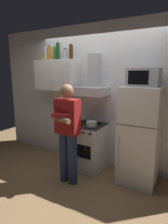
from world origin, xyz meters
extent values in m
plane|color=olive|center=(0.00, 0.00, 0.00)|extent=(7.00, 7.00, 0.00)
cube|color=white|center=(0.00, 0.60, 1.35)|extent=(4.80, 0.10, 2.70)
cube|color=white|center=(-0.85, 0.38, 1.75)|extent=(0.90, 0.34, 0.60)
cube|color=white|center=(-1.07, 0.20, 1.75)|extent=(0.43, 0.01, 0.58)
cube|color=white|center=(-0.62, 0.20, 1.75)|extent=(0.43, 0.01, 0.58)
sphere|color=#B2B2B7|center=(-0.89, 0.19, 1.57)|extent=(0.02, 0.02, 0.02)
sphere|color=#B2B2B7|center=(-0.81, 0.19, 1.57)|extent=(0.02, 0.02, 0.02)
cube|color=white|center=(-0.05, 0.25, 0.42)|extent=(0.60, 0.60, 0.85)
cube|color=black|center=(-0.05, 0.25, 0.86)|extent=(0.59, 0.59, 0.01)
cube|color=black|center=(-0.05, -0.05, 0.45)|extent=(0.42, 0.01, 0.24)
cylinder|color=black|center=(-0.18, 0.13, 0.87)|extent=(0.16, 0.16, 0.01)
cylinder|color=black|center=(0.08, 0.13, 0.87)|extent=(0.16, 0.16, 0.01)
cylinder|color=black|center=(-0.18, 0.37, 0.87)|extent=(0.16, 0.16, 0.01)
cylinder|color=black|center=(0.08, 0.37, 0.87)|extent=(0.16, 0.16, 0.01)
cylinder|color=black|center=(-0.25, -0.06, 0.80)|extent=(0.04, 0.02, 0.04)
cylinder|color=black|center=(-0.12, -0.06, 0.80)|extent=(0.04, 0.02, 0.04)
cylinder|color=black|center=(0.02, -0.06, 0.80)|extent=(0.04, 0.02, 0.04)
cylinder|color=black|center=(0.15, -0.06, 0.80)|extent=(0.04, 0.02, 0.04)
cube|color=#B7BABF|center=(-0.05, 0.33, 1.47)|extent=(0.60, 0.44, 0.15)
cube|color=#B7BABF|center=(-0.05, 0.47, 1.85)|extent=(0.20, 0.16, 0.60)
cube|color=white|center=(0.90, 0.25, 0.80)|extent=(0.60, 0.60, 1.60)
cube|color=#4C4C4C|center=(0.90, -0.05, 1.04)|extent=(0.59, 0.01, 0.01)
cylinder|color=silver|center=(0.65, -0.06, 0.56)|extent=(0.02, 0.02, 0.60)
cube|color=#B7BABF|center=(0.90, 0.27, 1.74)|extent=(0.48, 0.36, 0.28)
cube|color=black|center=(0.86, 0.09, 1.74)|extent=(0.30, 0.01, 0.20)
cylinder|color=navy|center=(-0.19, -0.35, 0.42)|extent=(0.14, 0.14, 0.85)
cylinder|color=navy|center=(-0.01, -0.35, 0.42)|extent=(0.14, 0.14, 0.85)
cube|color=maroon|center=(-0.10, -0.35, 1.13)|extent=(0.38, 0.20, 0.56)
cylinder|color=maroon|center=(-0.10, -0.49, 1.17)|extent=(0.33, 0.17, 0.08)
cylinder|color=#8C6647|center=(-0.10, -0.49, 1.11)|extent=(0.33, 0.17, 0.08)
sphere|color=#8C6647|center=(-0.10, -0.35, 1.54)|extent=(0.20, 0.20, 0.20)
cylinder|color=#B7BABF|center=(0.08, 0.13, 0.92)|extent=(0.19, 0.19, 0.09)
cylinder|color=black|center=(-0.04, 0.13, 0.95)|extent=(0.05, 0.01, 0.01)
cylinder|color=black|center=(0.20, 0.13, 0.95)|extent=(0.05, 0.01, 0.01)
cylinder|color=#19471E|center=(-0.81, 0.39, 2.21)|extent=(0.08, 0.08, 0.31)
cylinder|color=black|center=(-0.81, 0.39, 2.37)|extent=(0.04, 0.04, 0.02)
cylinder|color=#4C6B19|center=(-0.90, 0.39, 2.17)|extent=(0.06, 0.06, 0.24)
cylinder|color=black|center=(-0.90, 0.39, 2.30)|extent=(0.03, 0.03, 0.02)
cylinder|color=#47230F|center=(-0.51, 0.40, 2.18)|extent=(0.07, 0.07, 0.26)
cylinder|color=black|center=(-0.51, 0.40, 2.32)|extent=(0.04, 0.04, 0.02)
cylinder|color=#B7721E|center=(-1.00, 0.35, 2.18)|extent=(0.08, 0.08, 0.25)
cylinder|color=black|center=(-1.00, 0.35, 2.31)|extent=(0.05, 0.05, 0.02)
cylinder|color=#B2B5BA|center=(-0.64, 0.39, 2.15)|extent=(0.08, 0.08, 0.19)
cylinder|color=black|center=(-0.64, 0.39, 2.25)|extent=(0.05, 0.05, 0.02)
cylinder|color=silver|center=(-1.10, 0.37, 2.19)|extent=(0.07, 0.07, 0.27)
cylinder|color=black|center=(-1.10, 0.37, 2.33)|extent=(0.04, 0.04, 0.02)
cylinder|color=gold|center=(-1.19, 0.38, 2.11)|extent=(0.05, 0.05, 0.12)
cylinder|color=black|center=(-1.19, 0.38, 2.18)|extent=(0.03, 0.03, 0.02)
camera|label=1|loc=(1.57, -2.76, 1.83)|focal=30.62mm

